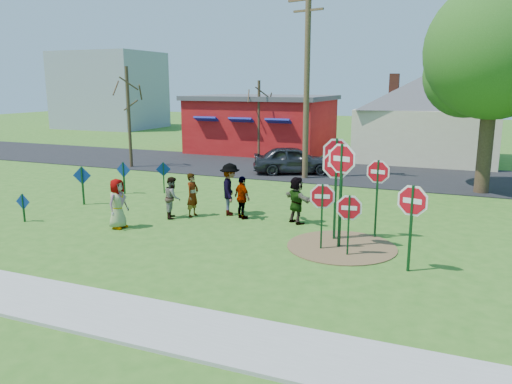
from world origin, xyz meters
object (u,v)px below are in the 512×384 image
Objects in this scene: stop_sign_d at (378,179)px; person_b at (193,195)px; leafy_tree at (498,58)px; stop_sign_c at (341,171)px; stop_sign_b at (336,163)px; suv at (293,160)px; person_a at (118,204)px; stop_sign_a at (322,202)px; utility_pole at (307,80)px.

stop_sign_d is 6.61m from person_b.
leafy_tree is at bearing 73.81° from stop_sign_d.
stop_sign_c is 1.62m from stop_sign_d.
stop_sign_b is 0.77× the size of suv.
person_a is 0.39× the size of suv.
leafy_tree reaches higher than stop_sign_a.
stop_sign_b reaches higher than stop_sign_a.
person_b is 9.62m from suv.
utility_pole is at bearing 99.10° from stop_sign_b.
stop_sign_d is at bearing -60.67° from utility_pole.
stop_sign_b is 10.30m from utility_pole.
stop_sign_a is 1.51m from stop_sign_b.
utility_pole is at bearing -6.06° from person_b.
stop_sign_d is 9.82m from leafy_tree.
stop_sign_a is 0.63× the size of stop_sign_b.
stop_sign_b is 0.86m from stop_sign_c.
stop_sign_d is 0.29× the size of leafy_tree.
stop_sign_a is 5.59m from person_b.
person_a is 16.28m from leafy_tree.
stop_sign_d is 10.44m from utility_pole.
suv is 0.46× the size of utility_pole.
stop_sign_c is 7.40m from person_a.
stop_sign_c reaches higher than stop_sign_d.
stop_sign_c is at bearing 27.59° from stop_sign_a.
stop_sign_b is at bearing -92.73° from person_b.
leafy_tree is at bearing -44.73° from person_a.
leafy_tree is (8.29, -0.36, 0.89)m from utility_pole.
utility_pole reaches higher than stop_sign_c.
utility_pole is at bearing -13.44° from person_a.
leafy_tree is (9.24, -1.37, 4.97)m from suv.
leafy_tree reaches higher than person_a.
person_b is at bearing -140.31° from leafy_tree.
leafy_tree is (9.91, 8.23, 4.95)m from person_b.
stop_sign_a is at bearing -83.59° from person_a.
suv is (2.20, 11.87, -0.07)m from person_a.
stop_sign_a is 6.82m from person_a.
person_b is at bearing 159.83° from stop_sign_b.
person_b is (-5.25, 1.84, -0.62)m from stop_sign_a.
utility_pole is (-3.73, 9.27, 2.47)m from stop_sign_b.
person_a is at bearing 171.68° from stop_sign_a.
stop_sign_d is at bearing 41.32° from stop_sign_a.
stop_sign_c reaches higher than stop_sign_a.
stop_sign_b is at bearing 73.02° from stop_sign_a.
utility_pole is (-4.90, 8.72, 2.99)m from stop_sign_d.
stop_sign_b is 2.07× the size of person_b.
stop_sign_d is at bearing -86.57° from person_b.
utility_pole is (0.95, -1.02, 4.09)m from suv.
stop_sign_a is at bearing -120.78° from stop_sign_d.
person_b is at bearing 148.74° from stop_sign_a.
stop_sign_d is 0.61× the size of suv.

